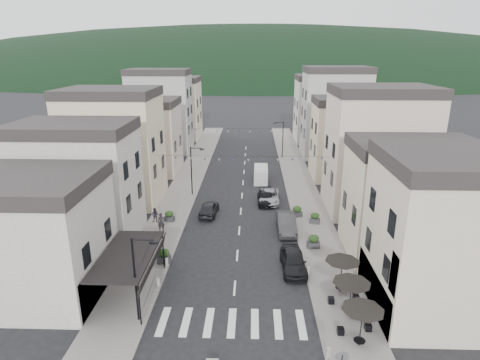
{
  "coord_description": "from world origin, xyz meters",
  "views": [
    {
      "loc": [
        1.25,
        -19.89,
        16.89
      ],
      "look_at": [
        -0.1,
        21.37,
        3.5
      ],
      "focal_mm": 30.0,
      "sensor_mm": 36.0,
      "label": 1
    }
  ],
  "objects_px": {
    "parked_car_c": "(269,196)",
    "parked_car_d": "(266,198)",
    "parked_car_a": "(293,261)",
    "pedestrian_a": "(161,222)",
    "parked_car_b": "(286,223)",
    "delivery_van": "(261,174)",
    "pedestrian_b": "(155,215)",
    "parked_car_e": "(209,208)"
  },
  "relations": [
    {
      "from": "parked_car_c",
      "to": "parked_car_d",
      "type": "distance_m",
      "value": 0.55
    },
    {
      "from": "parked_car_b",
      "to": "parked_car_c",
      "type": "distance_m",
      "value": 7.92
    },
    {
      "from": "parked_car_a",
      "to": "parked_car_d",
      "type": "height_order",
      "value": "parked_car_a"
    },
    {
      "from": "parked_car_c",
      "to": "parked_car_a",
      "type": "bearing_deg",
      "value": -82.29
    },
    {
      "from": "parked_car_a",
      "to": "pedestrian_b",
      "type": "relative_size",
      "value": 3.06
    },
    {
      "from": "parked_car_c",
      "to": "parked_car_d",
      "type": "xyz_separation_m",
      "value": [
        -0.44,
        -0.33,
        -0.02
      ]
    },
    {
      "from": "parked_car_c",
      "to": "parked_car_b",
      "type": "bearing_deg",
      "value": -77.52
    },
    {
      "from": "parked_car_c",
      "to": "parked_car_e",
      "type": "distance_m",
      "value": 7.77
    },
    {
      "from": "pedestrian_b",
      "to": "parked_car_c",
      "type": "bearing_deg",
      "value": 36.14
    },
    {
      "from": "parked_car_a",
      "to": "parked_car_b",
      "type": "bearing_deg",
      "value": 87.99
    },
    {
      "from": "parked_car_e",
      "to": "pedestrian_b",
      "type": "bearing_deg",
      "value": 28.66
    },
    {
      "from": "parked_car_a",
      "to": "delivery_van",
      "type": "height_order",
      "value": "delivery_van"
    },
    {
      "from": "pedestrian_b",
      "to": "parked_car_d",
      "type": "bearing_deg",
      "value": 35.77
    },
    {
      "from": "parked_car_c",
      "to": "parked_car_d",
      "type": "height_order",
      "value": "parked_car_c"
    },
    {
      "from": "parked_car_c",
      "to": "pedestrian_a",
      "type": "relative_size",
      "value": 2.68
    },
    {
      "from": "parked_car_a",
      "to": "pedestrian_a",
      "type": "bearing_deg",
      "value": 149.29
    },
    {
      "from": "parked_car_e",
      "to": "parked_car_b",
      "type": "bearing_deg",
      "value": 158.76
    },
    {
      "from": "parked_car_a",
      "to": "parked_car_b",
      "type": "height_order",
      "value": "parked_car_b"
    },
    {
      "from": "parked_car_b",
      "to": "delivery_van",
      "type": "bearing_deg",
      "value": 97.23
    },
    {
      "from": "parked_car_b",
      "to": "parked_car_c",
      "type": "bearing_deg",
      "value": 99.05
    },
    {
      "from": "parked_car_a",
      "to": "parked_car_e",
      "type": "xyz_separation_m",
      "value": [
        -8.0,
        11.07,
        -0.06
      ]
    },
    {
      "from": "parked_car_a",
      "to": "parked_car_d",
      "type": "distance_m",
      "value": 14.9
    },
    {
      "from": "parked_car_c",
      "to": "pedestrian_a",
      "type": "bearing_deg",
      "value": -139.29
    },
    {
      "from": "parked_car_a",
      "to": "pedestrian_b",
      "type": "distance_m",
      "value": 15.8
    },
    {
      "from": "pedestrian_b",
      "to": "parked_car_b",
      "type": "bearing_deg",
      "value": 1.73
    },
    {
      "from": "parked_car_a",
      "to": "parked_car_e",
      "type": "distance_m",
      "value": 13.66
    },
    {
      "from": "pedestrian_a",
      "to": "parked_car_d",
      "type": "bearing_deg",
      "value": 29.87
    },
    {
      "from": "delivery_van",
      "to": "pedestrian_a",
      "type": "distance_m",
      "value": 19.08
    },
    {
      "from": "parked_car_b",
      "to": "parked_car_e",
      "type": "height_order",
      "value": "parked_car_b"
    },
    {
      "from": "parked_car_e",
      "to": "pedestrian_a",
      "type": "relative_size",
      "value": 2.39
    },
    {
      "from": "parked_car_a",
      "to": "pedestrian_b",
      "type": "bearing_deg",
      "value": 144.74
    },
    {
      "from": "pedestrian_a",
      "to": "pedestrian_b",
      "type": "height_order",
      "value": "pedestrian_a"
    },
    {
      "from": "delivery_van",
      "to": "parked_car_a",
      "type": "bearing_deg",
      "value": -83.46
    },
    {
      "from": "parked_car_e",
      "to": "delivery_van",
      "type": "xyz_separation_m",
      "value": [
        5.77,
        11.88,
        0.32
      ]
    },
    {
      "from": "pedestrian_a",
      "to": "pedestrian_b",
      "type": "bearing_deg",
      "value": 109.61
    },
    {
      "from": "parked_car_c",
      "to": "delivery_van",
      "type": "xyz_separation_m",
      "value": [
        -0.86,
        7.82,
        0.38
      ]
    },
    {
      "from": "parked_car_a",
      "to": "pedestrian_a",
      "type": "relative_size",
      "value": 2.57
    },
    {
      "from": "parked_car_e",
      "to": "pedestrian_a",
      "type": "distance_m",
      "value": 6.07
    },
    {
      "from": "parked_car_b",
      "to": "parked_car_d",
      "type": "xyz_separation_m",
      "value": [
        -1.8,
        7.47,
        -0.16
      ]
    },
    {
      "from": "parked_car_e",
      "to": "pedestrian_b",
      "type": "xyz_separation_m",
      "value": [
        -5.22,
        -2.41,
        0.14
      ]
    },
    {
      "from": "parked_car_b",
      "to": "delivery_van",
      "type": "distance_m",
      "value": 15.79
    },
    {
      "from": "parked_car_a",
      "to": "parked_car_b",
      "type": "xyz_separation_m",
      "value": [
        0.0,
        7.32,
        0.02
      ]
    }
  ]
}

